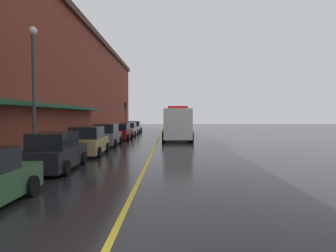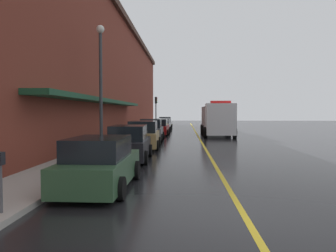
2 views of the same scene
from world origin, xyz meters
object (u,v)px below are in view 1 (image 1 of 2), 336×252
(parked_car_1, at_px, (55,152))
(parked_car_2, at_px, (88,142))
(parking_meter_0, at_px, (49,142))
(street_lamp_left, at_px, (34,79))
(parked_car_4, at_px, (121,132))
(parked_car_6, at_px, (135,127))
(parked_car_5, at_px, (129,129))
(traffic_light_near, at_px, (126,111))
(box_truck, at_px, (177,124))
(parked_car_3, at_px, (107,135))
(parking_meter_1, at_px, (107,129))

(parked_car_1, xyz_separation_m, parked_car_2, (0.04, 5.11, 0.03))
(parking_meter_0, relative_size, street_lamp_left, 0.19)
(parked_car_4, xyz_separation_m, street_lamp_left, (-2.01, -14.89, 3.63))
(parked_car_4, distance_m, parked_car_6, 12.63)
(parked_car_5, distance_m, traffic_light_near, 6.56)
(parked_car_2, height_order, box_truck, box_truck)
(parked_car_6, bearing_deg, box_truck, -156.42)
(parked_car_3, bearing_deg, parked_car_6, -1.52)
(parked_car_2, height_order, parking_meter_0, parked_car_2)
(parked_car_2, xyz_separation_m, box_truck, (5.87, 11.50, 0.77))
(street_lamp_left, bearing_deg, parked_car_5, 84.80)
(parked_car_5, bearing_deg, box_truck, -139.14)
(parked_car_3, distance_m, street_lamp_left, 9.69)
(street_lamp_left, bearing_deg, parking_meter_0, 33.93)
(parked_car_4, height_order, street_lamp_left, street_lamp_left)
(parked_car_1, relative_size, street_lamp_left, 0.63)
(parked_car_1, relative_size, parked_car_5, 0.91)
(traffic_light_near, bearing_deg, parked_car_5, -77.92)
(parked_car_5, bearing_deg, parking_meter_0, 176.54)
(box_truck, bearing_deg, street_lamp_left, -28.60)
(parked_car_6, relative_size, parking_meter_0, 3.32)
(box_truck, bearing_deg, parking_meter_1, -92.54)
(parking_meter_1, height_order, traffic_light_near, traffic_light_near)
(traffic_light_near, bearing_deg, parked_car_4, -83.78)
(parked_car_4, xyz_separation_m, traffic_light_near, (-1.35, 12.40, 2.39))
(parked_car_2, relative_size, box_truck, 0.52)
(parked_car_1, relative_size, parked_car_4, 0.97)
(parked_car_4, height_order, parked_car_5, parked_car_4)
(parked_car_3, height_order, parking_meter_0, parked_car_3)
(parking_meter_0, distance_m, traffic_light_near, 26.96)
(parked_car_1, bearing_deg, traffic_light_near, 0.58)
(street_lamp_left, bearing_deg, parked_car_4, 82.30)
(parked_car_5, bearing_deg, street_lamp_left, 175.01)
(traffic_light_near, bearing_deg, parked_car_2, -86.91)
(parked_car_2, bearing_deg, traffic_light_near, 1.33)
(parking_meter_0, bearing_deg, parked_car_6, 87.16)
(parked_car_5, relative_size, parking_meter_1, 3.65)
(parking_meter_0, bearing_deg, parked_car_1, -62.64)
(parked_car_2, relative_size, parked_car_3, 0.87)
(parked_car_1, distance_m, traffic_light_near, 29.58)
(parked_car_6, height_order, parking_meter_1, parked_car_6)
(parked_car_2, bearing_deg, parking_meter_0, 149.69)
(parked_car_3, xyz_separation_m, parked_car_4, (0.11, 6.08, -0.06))
(parked_car_3, xyz_separation_m, parked_car_6, (0.04, 18.72, -0.05))
(parked_car_3, bearing_deg, traffic_light_near, 2.45)
(parked_car_5, distance_m, parked_car_6, 6.20)
(parked_car_6, bearing_deg, parking_meter_1, 173.29)
(parked_car_2, distance_m, box_truck, 12.94)
(parked_car_2, relative_size, parking_meter_1, 3.18)
(box_truck, relative_size, traffic_light_near, 1.90)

